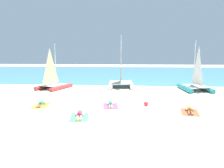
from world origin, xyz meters
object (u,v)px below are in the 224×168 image
Objects in this scene: towel_leftmost at (41,106)px; sunbather_rightmost at (190,110)px; sunbather_center_left at (79,115)px; beach_ball at (146,104)px; sunbather_center_right at (111,104)px; sailboat_red at (53,82)px; sailboat_teal at (195,83)px; sailboat_white at (121,79)px; sunbather_leftmost at (41,104)px; towel_rightmost at (190,112)px; towel_center_left at (79,117)px; towel_center_right at (111,106)px.

sunbather_rightmost is (10.70, -0.83, 0.13)m from towel_leftmost.
beach_ball is at bearing 25.05° from sunbather_center_left.
sunbather_center_left is 3.32m from sunbather_center_right.
sailboat_red is 0.94× the size of sailboat_teal.
sailboat_white reaches higher than sunbather_center_left.
towel_rightmost is at bearing -14.30° from sunbather_leftmost.
sunbather_rightmost is at bearing -16.66° from sailboat_red.
towel_leftmost is 4.42m from towel_center_left.
beach_ball is (2.23, -8.95, -0.73)m from sailboat_white.
sailboat_white is at bearing 59.07° from towel_leftmost.
towel_center_right is 0.14m from sunbather_center_right.
beach_ball is at bearing 3.86° from towel_leftmost.
sunbather_rightmost is (7.12, 1.68, 0.00)m from sunbather_center_left.
towel_center_left is (5.47, -10.12, -0.75)m from sailboat_red.
towel_rightmost is at bearing -4.79° from towel_leftmost.
towel_leftmost is (1.88, -7.55, -0.75)m from sailboat_red.
sailboat_red reaches higher than beach_ball.
towel_leftmost is 1.21× the size of sunbather_leftmost.
sailboat_white is at bearing 164.11° from sailboat_teal.
sunbather_center_right is (-8.48, -7.35, -0.67)m from sailboat_teal.
towel_rightmost is (5.43, -1.19, 0.00)m from towel_center_right.
sunbather_leftmost is at bearing 134.35° from sunbather_center_left.
sunbather_center_left is (-0.01, 0.07, 0.13)m from towel_center_left.
towel_rightmost is (5.44, -1.25, -0.13)m from sunbather_center_right.
towel_rightmost is (10.70, -0.96, -0.13)m from sunbather_leftmost.
sunbather_center_left is at bearing -44.51° from sailboat_red.
towel_leftmost is 1.21× the size of sunbather_center_left.
beach_ball reaches higher than sunbather_leftmost.
beach_ball reaches higher than sunbather_rightmost.
towel_center_left is at bearing -138.02° from sailboat_teal.
sunbather_leftmost is 1.00× the size of sunbather_rightmost.
sailboat_red is 2.66× the size of towel_center_left.
sailboat_teal is 3.42× the size of sunbather_center_right.
sunbather_leftmost is at bearing -124.63° from sailboat_white.
sailboat_white is at bearing 31.38° from sailboat_red.
sunbather_center_left is 3.27m from towel_center_right.
beach_ball is at bearing -79.49° from sailboat_white.
sailboat_white is 3.21× the size of towel_center_right.
towel_center_left is (3.59, -2.57, 0.00)m from towel_leftmost.
towel_center_right is (5.27, 0.23, -0.13)m from sunbather_leftmost.
towel_center_left is (-2.09, -12.06, -0.90)m from sailboat_white.
sunbather_leftmost is 5.27m from sunbather_center_right.
sunbather_leftmost is at bearing -172.97° from sunbather_rightmost.
sailboat_red reaches higher than sunbather_rightmost.
towel_leftmost is 7.93m from beach_ball.
sailboat_red reaches higher than towel_center_left.
sailboat_teal reaches higher than sunbather_rightmost.
sunbather_center_left is (3.58, -2.51, 0.13)m from towel_leftmost.
sunbather_center_left reaches higher than towel_leftmost.
towel_rightmost is (7.11, 1.61, -0.13)m from sunbather_center_left.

